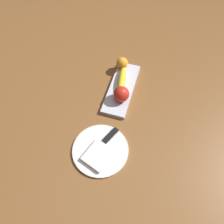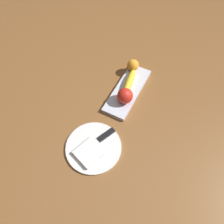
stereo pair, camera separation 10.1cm
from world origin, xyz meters
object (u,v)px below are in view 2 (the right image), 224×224
fruit_tray (128,90)px  knife (103,137)px  folded_napkin (90,152)px  apple (125,96)px  orange_near_apple (133,65)px  dinner_plate (94,147)px  banana (129,82)px

fruit_tray → knife: 0.30m
fruit_tray → knife: bearing=3.2°
folded_napkin → knife: (-0.09, 0.02, -0.00)m
folded_napkin → knife: size_ratio=0.67×
apple → orange_near_apple: (-0.21, -0.05, -0.01)m
fruit_tray → knife: (0.30, 0.02, 0.01)m
fruit_tray → orange_near_apple: bearing=-165.2°
orange_near_apple → fruit_tray: bearing=14.8°
fruit_tray → dinner_plate: (0.36, -0.00, -0.00)m
orange_near_apple → dinner_plate: (0.50, 0.04, -0.05)m
orange_near_apple → dinner_plate: bearing=4.2°
fruit_tray → banana: 0.04m
apple → orange_near_apple: apple is taller
apple → dinner_plate: size_ratio=0.31×
apple → folded_napkin: 0.32m
orange_near_apple → folded_napkin: size_ratio=0.55×
apple → knife: 0.23m
fruit_tray → knife: size_ratio=2.01×
banana → folded_napkin: banana is taller
banana → orange_near_apple: size_ratio=3.01×
knife → folded_napkin: bearing=13.9°
dinner_plate → folded_napkin: 0.03m
fruit_tray → orange_near_apple: size_ratio=5.48×
dinner_plate → knife: size_ratio=1.45×
orange_near_apple → knife: 0.44m
fruit_tray → apple: (0.07, 0.02, 0.05)m
orange_near_apple → apple: bearing=14.0°
folded_napkin → knife: 0.09m
knife → orange_near_apple: bearing=-148.9°
folded_napkin → orange_near_apple: bearing=-176.0°
fruit_tray → apple: apple is taller
dinner_plate → orange_near_apple: bearing=-175.8°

